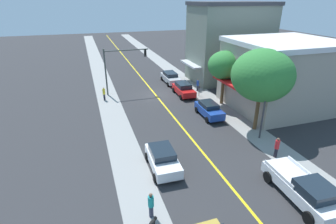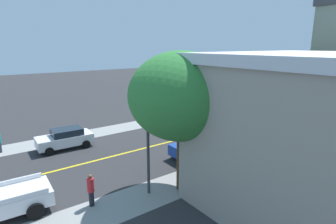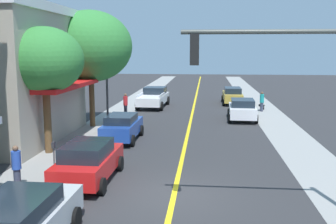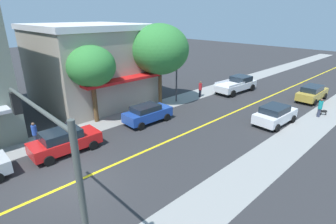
% 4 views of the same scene
% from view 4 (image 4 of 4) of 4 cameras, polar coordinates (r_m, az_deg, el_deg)
% --- Properties ---
extents(ground_plane, '(140.00, 140.00, 0.00)m').
position_cam_4_polar(ground_plane, '(15.45, -20.11, -14.36)').
color(ground_plane, '#2D2D30').
extents(sidewalk_left, '(2.68, 126.00, 0.01)m').
position_cam_4_polar(sidewalk_left, '(20.62, -27.29, -6.28)').
color(sidewalk_left, gray).
rests_on(sidewalk_left, ground).
extents(road_centerline_stripe, '(0.20, 126.00, 0.00)m').
position_cam_4_polar(road_centerline_stripe, '(15.45, -20.11, -14.35)').
color(road_centerline_stripe, yellow).
rests_on(road_centerline_stripe, ground).
extents(tan_rowhouse, '(12.10, 10.09, 7.69)m').
position_cam_4_polar(tan_rowhouse, '(28.02, -16.93, 10.18)').
color(tan_rowhouse, '#A39989').
rests_on(tan_rowhouse, ground).
extents(street_tree_left_near, '(5.59, 5.59, 7.80)m').
position_cam_4_polar(street_tree_left_near, '(25.34, -1.85, 13.57)').
color(street_tree_left_near, brown).
rests_on(street_tree_left_near, ground).
extents(street_tree_right_corner, '(3.86, 3.86, 6.34)m').
position_cam_4_polar(street_tree_right_corner, '(21.63, -16.52, 9.53)').
color(street_tree_right_corner, brown).
rests_on(street_tree_right_corner, ground).
extents(parking_meter, '(0.12, 0.18, 1.34)m').
position_cam_4_polar(parking_meter, '(20.08, -21.35, -3.25)').
color(parking_meter, '#4C4C51').
rests_on(parking_meter, ground).
extents(traffic_light_mast, '(5.77, 0.32, 6.06)m').
position_cam_4_polar(traffic_light_mast, '(9.36, -23.84, -9.21)').
color(traffic_light_mast, '#474C47').
rests_on(traffic_light_mast, ground).
extents(street_lamp, '(0.70, 0.36, 6.42)m').
position_cam_4_polar(street_lamp, '(26.24, 1.92, 10.64)').
color(street_lamp, '#38383D').
rests_on(street_lamp, ground).
extents(red_sedan_left_curb, '(2.06, 4.41, 1.61)m').
position_cam_4_polar(red_sedan_left_curb, '(18.25, -21.79, -5.90)').
color(red_sedan_left_curb, red).
rests_on(red_sedan_left_curb, ground).
extents(blue_sedan_left_curb, '(1.97, 4.18, 1.54)m').
position_cam_4_polar(blue_sedan_left_curb, '(21.66, -4.55, -0.30)').
color(blue_sedan_left_curb, '#1E429E').
rests_on(blue_sedan_left_curb, ground).
extents(white_sedan_right_curb, '(2.20, 4.26, 1.58)m').
position_cam_4_polar(white_sedan_right_curb, '(23.07, 22.45, -0.49)').
color(white_sedan_right_curb, silver).
rests_on(white_sedan_right_curb, ground).
extents(gold_sedan_right_curb, '(1.95, 4.66, 1.60)m').
position_cam_4_polar(gold_sedan_right_curb, '(31.15, 29.11, 3.71)').
color(gold_sedan_right_curb, '#B29338').
rests_on(gold_sedan_right_curb, ground).
extents(white_pickup_truck, '(2.57, 5.72, 1.76)m').
position_cam_4_polar(white_pickup_truck, '(31.41, 14.83, 5.89)').
color(white_pickup_truck, silver).
rests_on(white_pickup_truck, ground).
extents(pedestrian_teal_shirt, '(0.35, 0.35, 1.68)m').
position_cam_4_polar(pedestrian_teal_shirt, '(26.39, 30.44, 0.88)').
color(pedestrian_teal_shirt, '#33384C').
rests_on(pedestrian_teal_shirt, ground).
extents(pedestrian_blue_shirt, '(0.35, 0.35, 1.67)m').
position_cam_4_polar(pedestrian_blue_shirt, '(20.13, -27.25, -4.15)').
color(pedestrian_blue_shirt, '#33384C').
rests_on(pedestrian_blue_shirt, ground).
extents(pedestrian_red_shirt, '(0.35, 0.35, 1.74)m').
position_cam_4_polar(pedestrian_red_shirt, '(28.68, 7.11, 5.11)').
color(pedestrian_red_shirt, black).
rests_on(pedestrian_red_shirt, ground).
extents(small_dog, '(0.65, 0.58, 0.53)m').
position_cam_4_polar(small_dog, '(27.26, 30.97, 0.14)').
color(small_dog, black).
rests_on(small_dog, ground).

